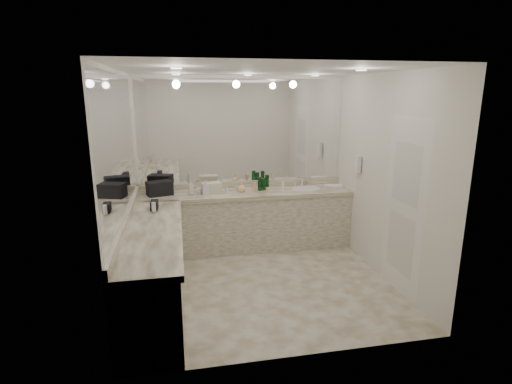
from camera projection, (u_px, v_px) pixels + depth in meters
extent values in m
plane|color=beige|center=(262.00, 282.00, 5.09)|extent=(3.20, 3.20, 0.00)
plane|color=white|center=(262.00, 70.00, 4.46)|extent=(3.20, 3.20, 0.00)
cube|color=silver|center=(242.00, 162.00, 6.20)|extent=(3.20, 0.02, 2.60)
cube|color=silver|center=(123.00, 189.00, 4.48)|extent=(0.02, 3.00, 2.60)
cube|color=silver|center=(385.00, 178.00, 5.08)|extent=(0.02, 3.00, 2.60)
cube|color=silver|center=(246.00, 222.00, 6.13)|extent=(3.20, 0.60, 0.84)
cube|color=beige|center=(246.00, 194.00, 6.01)|extent=(3.20, 0.64, 0.06)
cube|color=silver|center=(154.00, 270.00, 4.46)|extent=(0.60, 2.40, 0.84)
cube|color=beige|center=(152.00, 232.00, 4.35)|extent=(0.64, 2.42, 0.06)
cube|color=beige|center=(242.00, 184.00, 6.27)|extent=(3.20, 0.04, 0.10)
cube|color=beige|center=(127.00, 219.00, 4.56)|extent=(0.04, 3.00, 0.10)
cube|color=white|center=(242.00, 131.00, 6.08)|extent=(3.12, 0.01, 1.55)
cube|color=white|center=(120.00, 147.00, 4.36)|extent=(0.01, 2.92, 1.55)
cylinder|color=white|center=(306.00, 189.00, 6.19)|extent=(0.44, 0.44, 0.03)
cube|color=silver|center=(302.00, 181.00, 6.38)|extent=(0.24, 0.16, 0.14)
cube|color=white|center=(358.00, 164.00, 5.72)|extent=(0.06, 0.10, 0.24)
cube|color=white|center=(404.00, 207.00, 4.66)|extent=(0.02, 0.82, 2.10)
cube|color=black|center=(160.00, 188.00, 5.79)|extent=(0.40, 0.32, 0.20)
cube|color=black|center=(154.00, 205.00, 5.09)|extent=(0.10, 0.20, 0.11)
cube|color=beige|center=(211.00, 188.00, 5.92)|extent=(0.30, 0.20, 0.16)
cube|color=white|center=(334.00, 186.00, 6.26)|extent=(0.29, 0.22, 0.04)
cylinder|color=white|center=(154.00, 208.00, 4.95)|extent=(0.05, 0.05, 0.12)
imported|color=beige|center=(191.00, 187.00, 5.82)|extent=(0.11, 0.11, 0.22)
imported|color=white|center=(206.00, 187.00, 5.81)|extent=(0.11, 0.11, 0.22)
imported|color=#FFCC88|center=(241.00, 187.00, 5.98)|extent=(0.12, 0.12, 0.15)
cylinder|color=#144E22|center=(263.00, 184.00, 6.09)|extent=(0.07, 0.07, 0.18)
cylinder|color=#144E22|center=(267.00, 182.00, 6.18)|extent=(0.06, 0.06, 0.22)
cylinder|color=#144E22|center=(260.00, 184.00, 6.07)|extent=(0.06, 0.06, 0.21)
cylinder|color=silver|center=(226.00, 191.00, 5.88)|extent=(0.04, 0.04, 0.08)
cylinder|color=silver|center=(238.00, 189.00, 6.07)|extent=(0.05, 0.05, 0.06)
cylinder|color=white|center=(283.00, 186.00, 6.06)|extent=(0.04, 0.04, 0.14)
cylinder|color=white|center=(199.00, 191.00, 5.87)|extent=(0.06, 0.06, 0.09)
cylinder|color=#E0B28C|center=(268.00, 189.00, 6.00)|extent=(0.05, 0.05, 0.07)
cylinder|color=#9966B2|center=(170.00, 190.00, 5.79)|extent=(0.06, 0.06, 0.15)
cylinder|color=#E0B28C|center=(254.00, 187.00, 5.99)|extent=(0.06, 0.06, 0.14)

